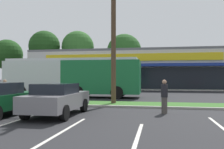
% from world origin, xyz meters
% --- Properties ---
extents(grass_median, '(56.00, 2.20, 0.12)m').
position_xyz_m(grass_median, '(0.00, 14.00, 0.06)').
color(grass_median, '#386B28').
rests_on(grass_median, ground_plane).
extents(curb_lip, '(56.00, 0.24, 0.12)m').
position_xyz_m(curb_lip, '(0.00, 12.78, 0.06)').
color(curb_lip, '#99968C').
rests_on(curb_lip, ground_plane).
extents(parking_stripe_1, '(0.12, 4.80, 0.01)m').
position_xyz_m(parking_stripe_1, '(0.46, 7.87, 0.00)').
color(parking_stripe_1, silver).
rests_on(parking_stripe_1, ground_plane).
extents(parking_stripe_2, '(0.12, 4.80, 0.01)m').
position_xyz_m(parking_stripe_2, '(2.97, 6.50, 0.00)').
color(parking_stripe_2, silver).
rests_on(parking_stripe_2, ground_plane).
extents(parking_stripe_3, '(0.12, 4.80, 0.01)m').
position_xyz_m(parking_stripe_3, '(5.36, 5.80, 0.00)').
color(parking_stripe_3, silver).
rests_on(parking_stripe_3, ground_plane).
extents(parking_stripe_4, '(0.12, 4.80, 0.01)m').
position_xyz_m(parking_stripe_4, '(8.09, 7.77, 0.00)').
color(parking_stripe_4, silver).
rests_on(parking_stripe_4, ground_plane).
extents(storefront_building, '(27.91, 14.90, 5.37)m').
position_xyz_m(storefront_building, '(2.46, 36.78, 2.69)').
color(storefront_building, beige).
rests_on(storefront_building, ground_plane).
extents(tree_far_left, '(6.12, 6.12, 9.25)m').
position_xyz_m(tree_far_left, '(-23.98, 44.42, 6.17)').
color(tree_far_left, '#473323').
rests_on(tree_far_left, ground_plane).
extents(tree_left, '(5.86, 5.86, 10.43)m').
position_xyz_m(tree_left, '(-15.13, 42.83, 7.48)').
color(tree_left, '#473323').
rests_on(tree_left, ground_plane).
extents(tree_mid_left, '(6.11, 6.11, 10.38)m').
position_xyz_m(tree_mid_left, '(-8.88, 43.93, 7.31)').
color(tree_mid_left, '#473323').
rests_on(tree_mid_left, ground_plane).
extents(tree_mid, '(6.43, 6.43, 9.71)m').
position_xyz_m(tree_mid, '(-0.13, 44.89, 6.48)').
color(tree_mid, '#473323').
rests_on(tree_mid, ground_plane).
extents(utility_pole, '(3.08, 2.40, 9.90)m').
position_xyz_m(utility_pole, '(3.15, 13.98, 5.29)').
color(utility_pole, '#4C3826').
rests_on(utility_pole, ground_plane).
extents(city_bus, '(11.56, 2.78, 3.25)m').
position_xyz_m(city_bus, '(-1.17, 19.11, 1.76)').
color(city_bus, '#196638').
rests_on(city_bus, ground_plane).
extents(car_0, '(1.89, 4.20, 1.43)m').
position_xyz_m(car_0, '(1.52, 9.53, 0.75)').
color(car_0, slate).
rests_on(car_0, ground_plane).
extents(car_3, '(4.48, 1.97, 1.59)m').
position_xyz_m(car_3, '(-7.15, 25.07, 0.81)').
color(car_3, silver).
rests_on(car_3, ground_plane).
extents(pedestrian_near_bench, '(0.32, 0.32, 1.59)m').
position_xyz_m(pedestrian_near_bench, '(6.26, 11.00, 0.80)').
color(pedestrian_near_bench, '#47423D').
rests_on(pedestrian_near_bench, ground_plane).
extents(pedestrian_by_pole, '(0.32, 0.32, 1.57)m').
position_xyz_m(pedestrian_by_pole, '(-2.97, 12.35, 0.79)').
color(pedestrian_by_pole, black).
rests_on(pedestrian_by_pole, ground_plane).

